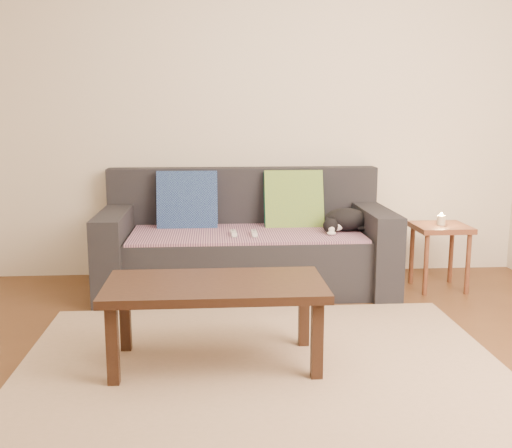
% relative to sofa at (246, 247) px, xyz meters
% --- Properties ---
extents(ground, '(4.50, 4.50, 0.00)m').
position_rel_sofa_xyz_m(ground, '(0.00, -1.57, -0.31)').
color(ground, brown).
rests_on(ground, ground).
extents(back_wall, '(4.50, 0.04, 2.60)m').
position_rel_sofa_xyz_m(back_wall, '(0.00, 0.43, 0.99)').
color(back_wall, beige).
rests_on(back_wall, ground).
extents(sofa, '(2.10, 0.94, 0.87)m').
position_rel_sofa_xyz_m(sofa, '(0.00, 0.00, 0.00)').
color(sofa, '#232328').
rests_on(sofa, ground).
extents(throw_blanket, '(1.66, 0.74, 0.02)m').
position_rel_sofa_xyz_m(throw_blanket, '(0.00, -0.09, 0.12)').
color(throw_blanket, '#3B2647').
rests_on(throw_blanket, sofa).
extents(cushion_navy, '(0.45, 0.20, 0.47)m').
position_rel_sofa_xyz_m(cushion_navy, '(-0.43, 0.17, 0.32)').
color(cushion_navy, '#111B4A').
rests_on(cushion_navy, throw_blanket).
extents(cushion_green, '(0.45, 0.24, 0.46)m').
position_rel_sofa_xyz_m(cushion_green, '(0.38, 0.17, 0.32)').
color(cushion_green, '#0C4E42').
rests_on(cushion_green, throw_blanket).
extents(cat, '(0.38, 0.30, 0.17)m').
position_rel_sofa_xyz_m(cat, '(0.72, -0.10, 0.21)').
color(cat, black).
rests_on(cat, throw_blanket).
extents(wii_remote_a, '(0.05, 0.15, 0.03)m').
position_rel_sofa_xyz_m(wii_remote_a, '(-0.10, -0.21, 0.15)').
color(wii_remote_a, white).
rests_on(wii_remote_a, throw_blanket).
extents(wii_remote_b, '(0.04, 0.15, 0.03)m').
position_rel_sofa_xyz_m(wii_remote_b, '(0.05, -0.22, 0.15)').
color(wii_remote_b, white).
rests_on(wii_remote_b, throw_blanket).
extents(side_table, '(0.39, 0.39, 0.48)m').
position_rel_sofa_xyz_m(side_table, '(1.43, -0.15, 0.09)').
color(side_table, brown).
rests_on(side_table, ground).
extents(candle, '(0.06, 0.06, 0.09)m').
position_rel_sofa_xyz_m(candle, '(1.43, -0.15, 0.21)').
color(candle, beige).
rests_on(candle, side_table).
extents(rug, '(2.50, 1.80, 0.01)m').
position_rel_sofa_xyz_m(rug, '(0.00, -1.42, -0.30)').
color(rug, tan).
rests_on(rug, ground).
extents(coffee_table, '(1.11, 0.56, 0.45)m').
position_rel_sofa_xyz_m(coffee_table, '(-0.23, -1.41, 0.08)').
color(coffee_table, '#321E13').
rests_on(coffee_table, rug).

